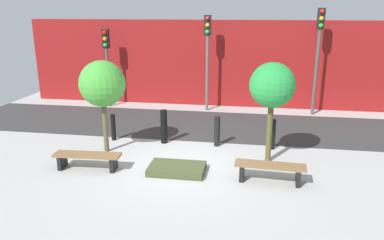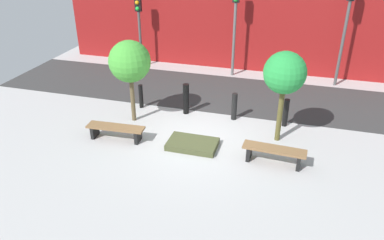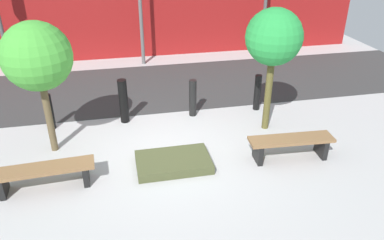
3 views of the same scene
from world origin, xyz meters
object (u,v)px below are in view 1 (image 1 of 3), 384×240
Objects in this scene: bollard_right at (273,134)px; traffic_light_mid_west at (207,46)px; traffic_light_mid_east at (319,43)px; bollard_center at (217,131)px; bollard_far_left at (113,127)px; bollard_left at (164,127)px; traffic_light_west at (107,54)px; tree_behind_right_bench at (272,86)px; bench_left at (87,158)px; bench_right at (270,169)px; planter_bed at (177,169)px; tree_behind_left_bench at (102,84)px.

bollard_right is 5.39m from traffic_light_mid_west.
bollard_right is 0.23× the size of traffic_light_mid_east.
bollard_far_left is at bearing 180.00° from bollard_center.
bollard_left is 1.69m from bollard_center.
traffic_light_mid_west is at bearing 0.02° from traffic_light_west.
traffic_light_mid_west reaches higher than bollard_left.
bollard_center is (-1.54, 1.00, -1.68)m from tree_behind_right_bench.
bollard_left is 1.15× the size of bollard_center.
bollard_right reaches higher than bench_left.
bollard_left is 0.28× the size of traffic_light_mid_west.
bench_right is 3.99m from bollard_left.
bench_right is 2.34m from bollard_right.
tree_behind_left_bench is at bearing 154.63° from planter_bed.
traffic_light_west is (-1.77, 4.21, 1.86)m from bollard_far_left.
bench_left is 1.23× the size of planter_bed.
tree_behind_left_bench is 2.38m from bollard_left.
traffic_light_mid_east is at bearing 0.01° from traffic_light_west.
tree_behind_left_bench is 3.73m from bollard_center.
bollard_center reaches higher than bollard_far_left.
bench_left is 5.28m from tree_behind_right_bench.
tree_behind_right_bench is at bearing 0.00° from tree_behind_left_bench.
traffic_light_mid_west is at bearing 113.26° from bench_right.
tree_behind_left_bench is at bearing 86.76° from bench_left.
bollard_far_left is (-2.54, 2.13, 0.35)m from planter_bed.
traffic_light_mid_west is 4.31m from traffic_light_mid_east.
traffic_light_mid_east is (1.93, 5.21, 0.70)m from tree_behind_right_bench.
bollard_left is at bearing 162.78° from tree_behind_right_bench.
bollard_far_left is 5.40m from traffic_light_mid_west.
bench_left is 0.43× the size of traffic_light_mid_east.
tree_behind_right_bench is at bearing -98.70° from bollard_right.
traffic_light_mid_east is (4.31, 6.34, 2.76)m from planter_bed.
bench_left is 1.66× the size of bollard_left.
bench_right is at bearing -15.59° from tree_behind_left_bench.
bollard_center is at bearing 146.95° from tree_behind_right_bench.
planter_bed is (2.38, 0.20, -0.23)m from bench_left.
planter_bed is 1.68× the size of bollard_far_left.
tree_behind_right_bench reaches higher than tree_behind_left_bench.
bollard_left is (1.54, 2.33, 0.23)m from bench_left.
tree_behind_right_bench is 5.75m from traffic_light_mid_west.
bench_right is at bearing -56.59° from bollard_center.
traffic_light_mid_west is (2.54, 4.21, 2.24)m from bollard_far_left.
traffic_light_mid_east is (4.31, 0.00, 0.17)m from traffic_light_mid_west.
bollard_left is (-0.85, 2.13, 0.45)m from planter_bed.
bench_left is 2.40m from planter_bed.
bollard_center is at bearing 17.22° from tree_behind_left_bench.
traffic_light_mid_west is at bearing 114.57° from tree_behind_right_bench.
traffic_light_west is 0.85× the size of traffic_light_mid_west.
traffic_light_mid_east is at bearing 41.12° from bench_left.
traffic_light_mid_east reaches higher than bench_right.
bollard_right is at bearing 22.11° from bench_left.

